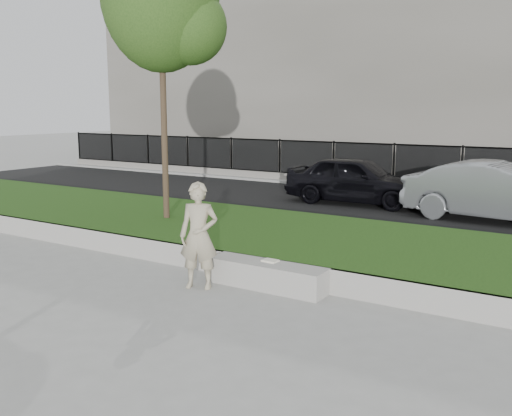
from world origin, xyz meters
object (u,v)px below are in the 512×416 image
Objects in this scene: stone_bench at (267,275)px; car_silver at (498,192)px; book at (270,261)px; car_dark at (356,180)px; man at (199,236)px.

stone_bench is 7.64m from car_silver.
car_dark reaches higher than book.
car_silver is at bearing -100.65° from car_dark.
man is 0.41× the size of car_dark.
book is at bearing 87.67° from stone_bench.
man is 0.38× the size of car_silver.
man reaches higher than stone_bench.
man is at bearing -148.62° from stone_bench.
car_dark is (-0.87, 8.50, -0.10)m from man.
car_dark is (-1.78, 7.85, 0.31)m from book.
book is at bearing -168.66° from car_dark.
car_silver is (3.04, 7.86, -0.07)m from man.
car_dark is at bearing 106.09° from book.
book is at bearing 13.41° from man.
stone_bench is 0.45× the size of car_silver.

